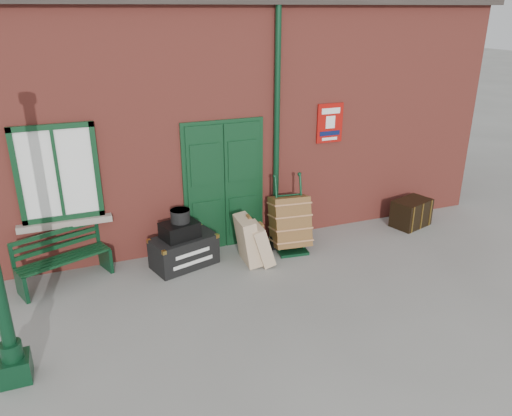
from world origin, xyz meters
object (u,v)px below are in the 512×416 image
houdini_trunk (184,251)px  porter_trolley (290,222)px  dark_trunk (411,213)px  bench (62,257)px

houdini_trunk → porter_trolley: (1.87, -0.07, 0.25)m
porter_trolley → dark_trunk: porter_trolley is taller
bench → houdini_trunk: 1.87m
houdini_trunk → dark_trunk: (4.49, 0.00, 0.01)m
bench → houdini_trunk: size_ratio=1.39×
bench → houdini_trunk: bearing=-25.9°
bench → dark_trunk: 6.35m
bench → dark_trunk: bearing=-22.4°
bench → dark_trunk: size_ratio=1.96×
bench → porter_trolley: porter_trolley is taller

